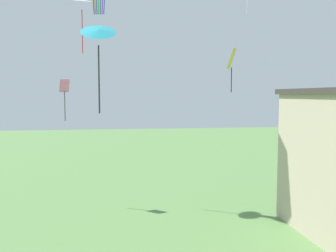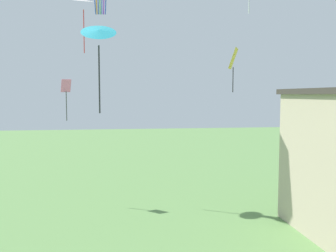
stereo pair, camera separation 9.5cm
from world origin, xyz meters
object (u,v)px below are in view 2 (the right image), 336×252
at_px(kite_white_delta, 83,1).
at_px(kite_pink_diamond, 66,93).
at_px(kite_cyan_delta, 99,33).
at_px(kite_yellow_diamond, 233,61).

bearing_deg(kite_white_delta, kite_pink_diamond, -140.74).
height_order(kite_cyan_delta, kite_pink_diamond, kite_cyan_delta).
relative_size(kite_cyan_delta, kite_pink_diamond, 1.30).
bearing_deg(kite_white_delta, kite_yellow_diamond, -4.60).
height_order(kite_white_delta, kite_pink_diamond, kite_white_delta).
bearing_deg(kite_yellow_diamond, kite_white_delta, 175.40).
distance_m(kite_cyan_delta, kite_pink_diamond, 9.05).
bearing_deg(kite_pink_diamond, kite_white_delta, 39.26).
bearing_deg(kite_cyan_delta, kite_pink_diamond, 103.86).
xyz_separation_m(kite_white_delta, kite_yellow_diamond, (8.37, -0.67, -3.23)).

